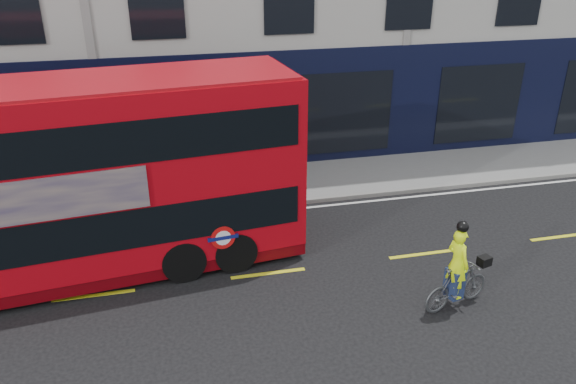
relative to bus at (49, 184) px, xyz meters
name	(u,v)px	position (x,y,z in m)	size (l,w,h in m)	color
ground	(88,338)	(0.70, -2.56, -2.35)	(120.00, 120.00, 0.00)	black
pavement	(107,199)	(0.70, 3.94, -2.29)	(60.00, 3.00, 0.12)	gray
kerb	(104,222)	(0.70, 2.44, -2.29)	(60.00, 0.12, 0.13)	slate
road_edge_line	(104,229)	(0.70, 2.14, -2.35)	(58.00, 0.10, 0.01)	silver
lane_dashes	(94,295)	(0.70, -1.06, -2.35)	(58.00, 0.12, 0.01)	yellow
bus	(49,184)	(0.00, 0.00, 0.00)	(11.59, 3.82, 4.59)	#AF0711
cyclist	(457,279)	(8.40, -3.22, -1.65)	(1.76, 0.90, 2.12)	#4E5254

